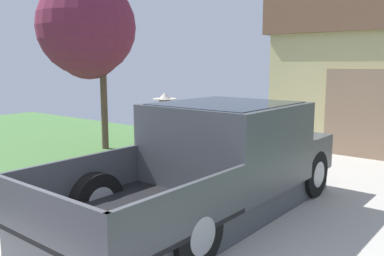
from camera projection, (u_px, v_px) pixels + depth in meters
name	position (u px, v px, depth m)	size (l,w,h in m)	color
pickup_truck	(220.00, 162.00, 6.39)	(2.15, 5.14, 1.66)	#43454A
person_with_hat	(165.00, 130.00, 7.78)	(0.46, 0.45, 1.73)	black
handbag	(153.00, 179.00, 7.69)	(0.31, 0.20, 0.42)	#232328
front_yard_tree	(87.00, 32.00, 10.54)	(2.50, 2.50, 4.43)	brown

